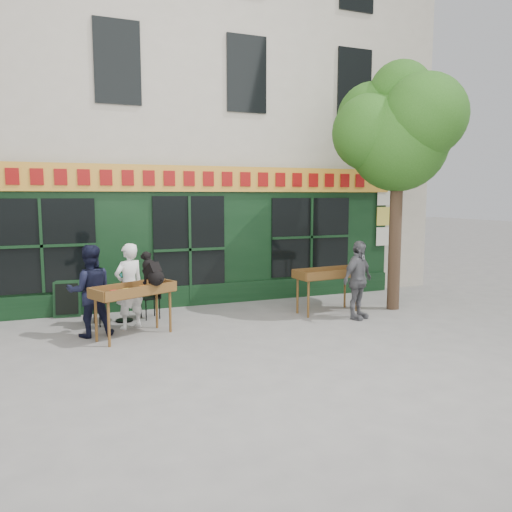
# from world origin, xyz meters

# --- Properties ---
(ground) EXTENTS (80.00, 80.00, 0.00)m
(ground) POSITION_xyz_m (0.00, 0.00, 0.00)
(ground) COLOR slate
(ground) RESTS_ON ground
(building) EXTENTS (14.00, 7.26, 10.00)m
(building) POSITION_xyz_m (0.00, 5.97, 4.97)
(building) COLOR beige
(building) RESTS_ON ground
(street_tree) EXTENTS (3.05, 2.90, 5.60)m
(street_tree) POSITION_xyz_m (4.34, 0.36, 4.11)
(street_tree) COLOR #382619
(street_tree) RESTS_ON ground
(book_cart_center) EXTENTS (1.62, 1.19, 0.99)m
(book_cart_center) POSITION_xyz_m (-1.60, 0.11, 0.82)
(book_cart_center) COLOR brown
(book_cart_center) RESTS_ON ground
(dog) EXTENTS (0.56, 0.69, 0.60)m
(dog) POSITION_xyz_m (-1.25, 0.06, 1.29)
(dog) COLOR black
(dog) RESTS_ON book_cart_center
(woman) EXTENTS (0.73, 0.63, 1.69)m
(woman) POSITION_xyz_m (-1.60, 0.76, 0.84)
(woman) COLOR white
(woman) RESTS_ON ground
(book_cart_right) EXTENTS (1.55, 0.77, 0.99)m
(book_cart_right) POSITION_xyz_m (2.70, 0.54, 0.82)
(book_cart_right) COLOR brown
(book_cart_right) RESTS_ON ground
(man_right) EXTENTS (1.06, 0.79, 1.67)m
(man_right) POSITION_xyz_m (3.00, -0.21, 0.84)
(man_right) COLOR #595A5E
(man_right) RESTS_ON ground
(bistro_table) EXTENTS (0.60, 0.60, 0.76)m
(bistro_table) POSITION_xyz_m (-1.65, 1.37, 0.54)
(bistro_table) COLOR black
(bistro_table) RESTS_ON ground
(bistro_chair_left) EXTENTS (0.50, 0.50, 0.95)m
(bistro_chair_left) POSITION_xyz_m (-2.27, 1.32, 0.56)
(bistro_chair_left) COLOR black
(bistro_chair_left) RESTS_ON ground
(bistro_chair_right) EXTENTS (0.43, 0.43, 0.95)m
(bistro_chair_right) POSITION_xyz_m (-1.01, 1.43, 0.56)
(bistro_chair_right) COLOR black
(bistro_chair_right) RESTS_ON ground
(potted_plant) EXTENTS (0.16, 0.14, 0.27)m
(potted_plant) POSITION_xyz_m (-1.65, 1.37, 0.90)
(potted_plant) COLOR gray
(potted_plant) RESTS_ON bistro_table
(man_left) EXTENTS (0.85, 0.67, 1.71)m
(man_left) POSITION_xyz_m (-2.35, 0.47, 0.86)
(man_left) COLOR black
(man_left) RESTS_ON ground
(chalkboard) EXTENTS (0.58, 0.25, 0.79)m
(chalkboard) POSITION_xyz_m (-2.75, 2.19, 0.40)
(chalkboard) COLOR black
(chalkboard) RESTS_ON ground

